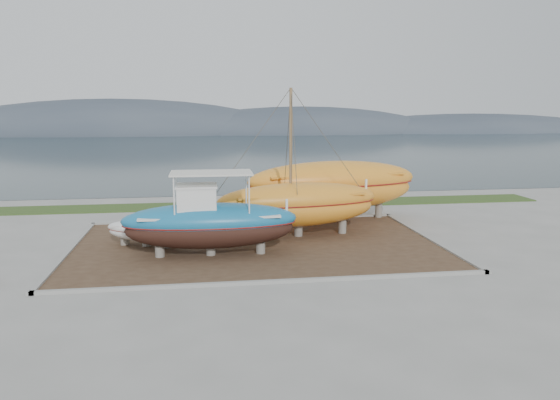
{
  "coord_description": "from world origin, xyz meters",
  "views": [
    {
      "loc": [
        -2.75,
        -22.76,
        6.97
      ],
      "look_at": [
        1.2,
        4.0,
        2.32
      ],
      "focal_mm": 35.0,
      "sensor_mm": 36.0,
      "label": 1
    }
  ],
  "objects": [
    {
      "name": "orange_bare_hull",
      "position": [
        5.27,
        9.34,
        1.83
      ],
      "size": [
        11.18,
        4.83,
        3.54
      ],
      "primitive_type": null,
      "rotation": [
        0.0,
        0.0,
        0.15
      ],
      "color": "orange",
      "rests_on": "dirt_patch"
    },
    {
      "name": "white_dinghy",
      "position": [
        -5.5,
        4.52,
        0.69
      ],
      "size": [
        4.45,
        3.01,
        1.25
      ],
      "primitive_type": null,
      "rotation": [
        0.0,
        0.0,
        -0.38
      ],
      "color": "silver",
      "rests_on": "dirt_patch"
    },
    {
      "name": "sea",
      "position": [
        0.0,
        70.0,
        0.0
      ],
      "size": [
        260.0,
        100.0,
        0.04
      ],
      "primitive_type": null,
      "color": "#17282E",
      "rests_on": "ground"
    },
    {
      "name": "curb_frame",
      "position": [
        0.0,
        4.0,
        0.07
      ],
      "size": [
        18.6,
        12.6,
        0.15
      ],
      "primitive_type": null,
      "color": "gray",
      "rests_on": "ground"
    },
    {
      "name": "dirt_patch",
      "position": [
        0.0,
        4.0,
        0.03
      ],
      "size": [
        18.0,
        12.0,
        0.06
      ],
      "primitive_type": "cube",
      "color": "#422D1E",
      "rests_on": "ground"
    },
    {
      "name": "mountain_ridge",
      "position": [
        0.0,
        125.0,
        0.0
      ],
      "size": [
        200.0,
        36.0,
        20.0
      ],
      "primitive_type": null,
      "color": "#333D49",
      "rests_on": "ground"
    },
    {
      "name": "blue_caique",
      "position": [
        -2.34,
        2.34,
        2.03
      ],
      "size": [
        8.19,
        2.64,
        3.93
      ],
      "primitive_type": null,
      "rotation": [
        0.0,
        0.0,
        -0.01
      ],
      "color": "#196A9B",
      "rests_on": "dirt_patch"
    },
    {
      "name": "orange_sailboat",
      "position": [
        2.42,
        5.5,
        3.99
      ],
      "size": [
        9.13,
        3.79,
        7.86
      ],
      "primitive_type": null,
      "rotation": [
        0.0,
        0.0,
        0.14
      ],
      "color": "orange",
      "rests_on": "dirt_patch"
    },
    {
      "name": "ground",
      "position": [
        0.0,
        0.0,
        0.0
      ],
      "size": [
        140.0,
        140.0,
        0.0
      ],
      "primitive_type": "plane",
      "color": "gray",
      "rests_on": "ground"
    },
    {
      "name": "grass_strip",
      "position": [
        0.0,
        15.5,
        0.04
      ],
      "size": [
        44.0,
        3.0,
        0.08
      ],
      "primitive_type": "cube",
      "color": "#284219",
      "rests_on": "ground"
    }
  ]
}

